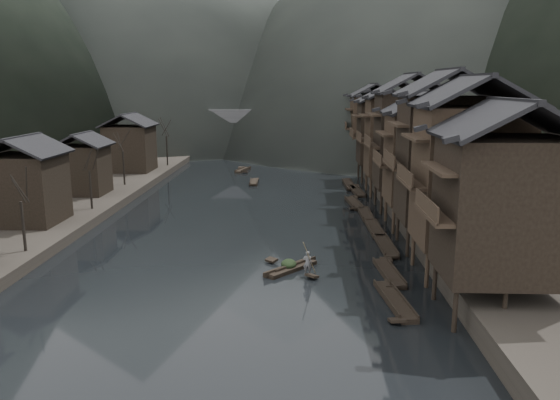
{
  "coord_description": "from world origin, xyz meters",
  "views": [
    {
      "loc": [
        5.31,
        -39.74,
        13.9
      ],
      "look_at": [
        3.34,
        13.84,
        2.5
      ],
      "focal_mm": 35.0,
      "sensor_mm": 36.0,
      "label": 1
    }
  ],
  "objects": [
    {
      "name": "water",
      "position": [
        0.0,
        0.0,
        0.0
      ],
      "size": [
        300.0,
        300.0,
        0.0
      ],
      "primitive_type": "plane",
      "color": "black",
      "rests_on": "ground"
    },
    {
      "name": "bamboo_pole",
      "position": [
        6.12,
        -1.58,
        3.89
      ],
      "size": [
        1.12,
        2.21,
        3.34
      ],
      "primitive_type": "cylinder",
      "rotation": [
        0.62,
        0.0,
        -0.46
      ],
      "color": "#8C7A51",
      "rests_on": "boatman"
    },
    {
      "name": "left_bank",
      "position": [
        -35.0,
        40.0,
        0.6
      ],
      "size": [
        40.0,
        200.0,
        1.2
      ],
      "primitive_type": "cube",
      "color": "#2D2823",
      "rests_on": "ground"
    },
    {
      "name": "left_houses",
      "position": [
        -20.5,
        20.12,
        5.66
      ],
      "size": [
        8.1,
        53.2,
        8.73
      ],
      "color": "black",
      "rests_on": "left_bank"
    },
    {
      "name": "stilt_houses",
      "position": [
        17.28,
        19.14,
        8.96
      ],
      "size": [
        9.0,
        67.6,
        15.36
      ],
      "color": "black",
      "rests_on": "ground"
    },
    {
      "name": "boatman",
      "position": [
        5.92,
        -1.58,
        1.33
      ],
      "size": [
        0.69,
        0.5,
        1.78
      ],
      "primitive_type": "imported",
      "rotation": [
        0.0,
        0.0,
        3.03
      ],
      "color": "slate",
      "rests_on": "hero_sampan"
    },
    {
      "name": "right_bank",
      "position": [
        35.0,
        40.0,
        0.9
      ],
      "size": [
        40.0,
        200.0,
        1.8
      ],
      "primitive_type": "cube",
      "color": "#2D2823",
      "rests_on": "ground"
    },
    {
      "name": "moored_sampans",
      "position": [
        12.25,
        15.34,
        0.2
      ],
      "size": [
        3.04,
        49.51,
        0.47
      ],
      "color": "black",
      "rests_on": "water"
    },
    {
      "name": "bare_trees",
      "position": [
        -17.0,
        14.6,
        6.28
      ],
      "size": [
        3.94,
        61.37,
        7.89
      ],
      "color": "black",
      "rests_on": "left_bank"
    },
    {
      "name": "cargo_heap",
      "position": [
        4.51,
        0.02,
        0.79
      ],
      "size": [
        1.18,
        1.55,
        0.71
      ],
      "primitive_type": "ellipsoid",
      "color": "black",
      "rests_on": "hero_sampan"
    },
    {
      "name": "hero_sampan",
      "position": [
        4.67,
        -0.16,
        0.2
      ],
      "size": [
        4.24,
        4.63,
        0.44
      ],
      "color": "black",
      "rests_on": "water"
    },
    {
      "name": "midriver_boats",
      "position": [
        -2.69,
        42.88,
        0.2
      ],
      "size": [
        4.52,
        16.51,
        0.44
      ],
      "color": "black",
      "rests_on": "water"
    },
    {
      "name": "stone_bridge",
      "position": [
        -0.0,
        72.0,
        5.11
      ],
      "size": [
        40.0,
        6.0,
        9.0
      ],
      "color": "#4C4C4F",
      "rests_on": "ground"
    }
  ]
}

